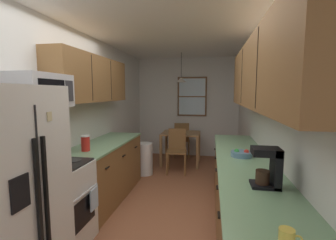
# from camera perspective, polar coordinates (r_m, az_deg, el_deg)

# --- Properties ---
(ground_plane) EXTENTS (12.00, 12.00, 0.00)m
(ground_plane) POSITION_cam_1_polar(r_m,az_deg,el_deg) (4.02, 0.66, -17.84)
(ground_plane) COLOR #995B3D
(wall_left) EXTENTS (0.10, 9.00, 2.55)m
(wall_left) POSITION_cam_1_polar(r_m,az_deg,el_deg) (4.12, -18.15, 0.88)
(wall_left) COLOR silver
(wall_left) RESTS_ON ground
(wall_right) EXTENTS (0.10, 9.00, 2.55)m
(wall_right) POSITION_cam_1_polar(r_m,az_deg,el_deg) (3.70, 21.76, 0.12)
(wall_right) COLOR silver
(wall_right) RESTS_ON ground
(wall_back) EXTENTS (4.40, 0.10, 2.55)m
(wall_back) POSITION_cam_1_polar(r_m,az_deg,el_deg) (6.30, 4.72, 3.05)
(wall_back) COLOR silver
(wall_back) RESTS_ON ground
(ceiling_slab) EXTENTS (4.40, 9.00, 0.08)m
(ceiling_slab) POSITION_cam_1_polar(r_m,az_deg,el_deg) (3.77, 0.72, 20.82)
(ceiling_slab) COLOR white
(stove_range) EXTENTS (0.66, 0.62, 1.10)m
(stove_range) POSITION_cam_1_polar(r_m,az_deg,el_deg) (2.95, -25.16, -17.90)
(stove_range) COLOR white
(stove_range) RESTS_ON ground
(microwave_over_range) EXTENTS (0.39, 0.64, 0.35)m
(microwave_over_range) POSITION_cam_1_polar(r_m,az_deg,el_deg) (2.76, -28.32, 6.16)
(microwave_over_range) COLOR silver
(counter_left) EXTENTS (0.64, 1.80, 0.90)m
(counter_left) POSITION_cam_1_polar(r_m,az_deg,el_deg) (3.93, -14.75, -11.57)
(counter_left) COLOR brown
(counter_left) RESTS_ON ground
(upper_cabinets_left) EXTENTS (0.33, 1.88, 0.67)m
(upper_cabinets_left) POSITION_cam_1_polar(r_m,az_deg,el_deg) (3.76, -17.67, 9.26)
(upper_cabinets_left) COLOR brown
(counter_right) EXTENTS (0.64, 3.39, 0.90)m
(counter_right) POSITION_cam_1_polar(r_m,az_deg,el_deg) (2.96, 17.81, -17.94)
(counter_right) COLOR brown
(counter_right) RESTS_ON ground
(upper_cabinets_right) EXTENTS (0.33, 3.07, 0.73)m
(upper_cabinets_right) POSITION_cam_1_polar(r_m,az_deg,el_deg) (2.68, 22.05, 10.42)
(upper_cabinets_right) COLOR brown
(dining_table) EXTENTS (0.87, 0.72, 0.74)m
(dining_table) POSITION_cam_1_polar(r_m,az_deg,el_deg) (5.55, 3.09, -4.33)
(dining_table) COLOR olive
(dining_table) RESTS_ON ground
(dining_chair_near) EXTENTS (0.43, 0.43, 0.90)m
(dining_chair_near) POSITION_cam_1_polar(r_m,az_deg,el_deg) (5.03, 2.10, -6.77)
(dining_chair_near) COLOR brown
(dining_chair_near) RESTS_ON ground
(dining_chair_far) EXTENTS (0.45, 0.45, 0.90)m
(dining_chair_far) POSITION_cam_1_polar(r_m,az_deg,el_deg) (6.13, 3.27, -4.33)
(dining_chair_far) COLOR brown
(dining_chair_far) RESTS_ON ground
(pendant_light) EXTENTS (0.24, 0.24, 0.65)m
(pendant_light) POSITION_cam_1_polar(r_m,az_deg,el_deg) (5.46, 3.18, 9.59)
(pendant_light) COLOR black
(back_window) EXTENTS (0.75, 0.05, 1.01)m
(back_window) POSITION_cam_1_polar(r_m,az_deg,el_deg) (6.20, 5.78, 5.59)
(back_window) COLOR brown
(trash_bin) EXTENTS (0.32, 0.32, 0.64)m
(trash_bin) POSITION_cam_1_polar(r_m,az_deg,el_deg) (4.93, -5.60, -9.21)
(trash_bin) COLOR white
(trash_bin) RESTS_ON ground
(storage_canister) EXTENTS (0.11, 0.11, 0.21)m
(storage_canister) POSITION_cam_1_polar(r_m,az_deg,el_deg) (3.31, -19.14, -5.25)
(storage_canister) COLOR red
(storage_canister) RESTS_ON counter_left
(dish_towel) EXTENTS (0.02, 0.16, 0.24)m
(dish_towel) POSITION_cam_1_polar(r_m,az_deg,el_deg) (2.88, -17.27, -17.52)
(dish_towel) COLOR silver
(coffee_maker) EXTENTS (0.22, 0.18, 0.32)m
(coffee_maker) POSITION_cam_1_polar(r_m,az_deg,el_deg) (2.12, 23.14, -10.24)
(coffee_maker) COLOR black
(coffee_maker) RESTS_ON counter_right
(mug_by_coffeemaker) EXTENTS (0.11, 0.08, 0.11)m
(mug_by_coffeemaker) POSITION_cam_1_polar(r_m,az_deg,el_deg) (1.41, 26.57, -24.28)
(mug_by_coffeemaker) COLOR #E5CC4C
(mug_by_coffeemaker) RESTS_ON counter_right
(fruit_bowl) EXTENTS (0.25, 0.25, 0.09)m
(fruit_bowl) POSITION_cam_1_polar(r_m,az_deg,el_deg) (3.01, 17.18, -7.68)
(fruit_bowl) COLOR #597F9E
(fruit_bowl) RESTS_ON counter_right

